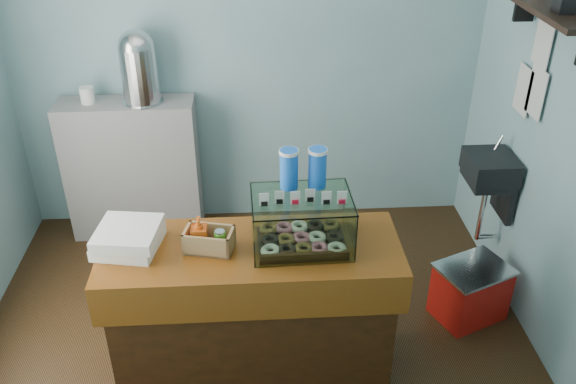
{
  "coord_description": "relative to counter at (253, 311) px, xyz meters",
  "views": [
    {
      "loc": [
        0.03,
        -2.87,
        2.8
      ],
      "look_at": [
        0.2,
        -0.15,
        1.17
      ],
      "focal_mm": 38.0,
      "sensor_mm": 36.0,
      "label": 1
    }
  ],
  "objects": [
    {
      "name": "red_cooler",
      "position": [
        1.42,
        0.39,
        -0.26
      ],
      "size": [
        0.54,
        0.49,
        0.39
      ],
      "rotation": [
        0.0,
        0.0,
        0.4
      ],
      "color": "red",
      "rests_on": "ground"
    },
    {
      "name": "pastry_boxes",
      "position": [
        -0.64,
        0.04,
        0.5
      ],
      "size": [
        0.37,
        0.37,
        0.13
      ],
      "rotation": [
        0.0,
        0.0,
        -0.19
      ],
      "color": "white",
      "rests_on": "counter"
    },
    {
      "name": "condiment_crate",
      "position": [
        -0.23,
        0.0,
        0.51
      ],
      "size": [
        0.28,
        0.2,
        0.19
      ],
      "rotation": [
        0.0,
        0.0,
        -0.23
      ],
      "color": "tan",
      "rests_on": "counter"
    },
    {
      "name": "room_shell",
      "position": [
        0.03,
        0.26,
        1.25
      ],
      "size": [
        3.54,
        3.04,
        2.82
      ],
      "color": "#709DA4",
      "rests_on": "ground"
    },
    {
      "name": "back_shelf",
      "position": [
        -0.9,
        1.57,
        0.09
      ],
      "size": [
        1.0,
        0.32,
        1.1
      ],
      "primitive_type": "cube",
      "color": "gray",
      "rests_on": "ground"
    },
    {
      "name": "counter",
      "position": [
        0.0,
        0.0,
        0.0
      ],
      "size": [
        1.6,
        0.6,
        0.9
      ],
      "color": "#401E0C",
      "rests_on": "ground"
    },
    {
      "name": "coffee_urn",
      "position": [
        -0.76,
        1.57,
        0.92
      ],
      "size": [
        0.29,
        0.29,
        0.53
      ],
      "color": "silver",
      "rests_on": "back_shelf"
    },
    {
      "name": "display_case",
      "position": [
        0.27,
        0.05,
        0.6
      ],
      "size": [
        0.53,
        0.4,
        0.5
      ],
      "rotation": [
        0.0,
        0.0,
        0.03
      ],
      "color": "black",
      "rests_on": "counter"
    },
    {
      "name": "ground",
      "position": [
        0.0,
        0.25,
        -0.46
      ],
      "size": [
        3.5,
        3.5,
        0.0
      ],
      "primitive_type": "plane",
      "color": "black",
      "rests_on": "ground"
    }
  ]
}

